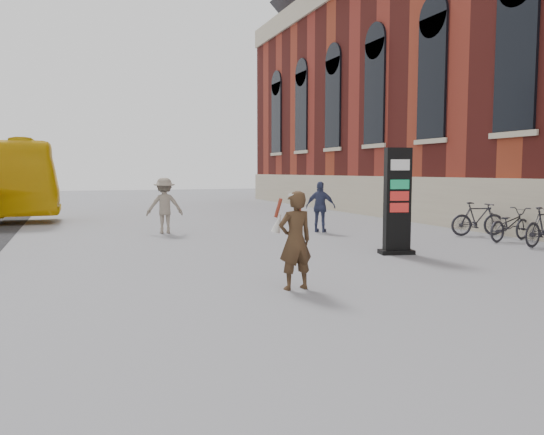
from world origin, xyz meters
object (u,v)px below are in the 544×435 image
object	(u,v)px
info_pylon	(397,201)
pedestrian_b	(165,206)
bike_7	(478,219)
bike_6	(510,224)
pedestrian_c	(321,207)
woman	(295,239)

from	to	relation	value
info_pylon	pedestrian_b	distance (m)	7.86
bike_7	bike_6	bearing A→B (deg)	-167.52
pedestrian_b	pedestrian_c	distance (m)	5.12
woman	bike_7	world-z (taller)	woman
info_pylon	bike_6	size ratio (longest dim) A/B	1.41
woman	bike_7	xyz separation A→B (m)	(8.34, 4.91, -0.33)
woman	pedestrian_b	size ratio (longest dim) A/B	0.93
woman	bike_7	distance (m)	9.68
woman	pedestrian_c	bearing A→B (deg)	-123.18
woman	bike_7	bearing A→B (deg)	-153.80
bike_6	info_pylon	bearing A→B (deg)	89.11
bike_6	bike_7	bearing A→B (deg)	-12.36
bike_6	woman	bearing A→B (deg)	101.02
pedestrian_c	info_pylon	bearing A→B (deg)	123.93
woman	bike_6	bearing A→B (deg)	-160.89
bike_6	bike_7	world-z (taller)	bike_7
pedestrian_b	pedestrian_c	world-z (taller)	pedestrian_b
info_pylon	pedestrian_b	size ratio (longest dim) A/B	1.43
bike_6	bike_7	distance (m)	1.30
pedestrian_b	pedestrian_c	size ratio (longest dim) A/B	1.08
woman	pedestrian_b	world-z (taller)	pedestrian_b
woman	bike_6	distance (m)	9.10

